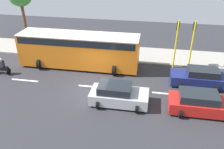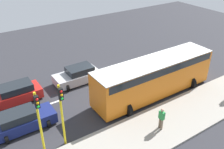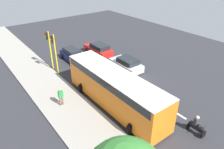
% 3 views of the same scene
% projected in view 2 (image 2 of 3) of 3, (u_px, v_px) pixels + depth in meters
% --- Properties ---
extents(ground_plane, '(40.00, 60.00, 0.10)m').
position_uv_depth(ground_plane, '(110.00, 84.00, 22.93)').
color(ground_plane, '#2D2D33').
extents(sidewalk, '(4.00, 60.00, 0.15)m').
position_uv_depth(sidewalk, '(164.00, 125.00, 17.76)').
color(sidewalk, '#9E998E').
rests_on(sidewalk, ground).
extents(lane_stripe_north, '(0.20, 2.40, 0.01)m').
position_uv_depth(lane_stripe_north, '(48.00, 104.00, 20.01)').
color(lane_stripe_north, white).
rests_on(lane_stripe_north, ground).
extents(lane_stripe_mid, '(0.20, 2.40, 0.01)m').
position_uv_depth(lane_stripe_mid, '(110.00, 83.00, 22.90)').
color(lane_stripe_mid, white).
rests_on(lane_stripe_mid, ground).
extents(lane_stripe_south, '(0.20, 2.40, 0.01)m').
position_uv_depth(lane_stripe_south, '(159.00, 67.00, 25.79)').
color(lane_stripe_south, white).
rests_on(lane_stripe_south, ground).
extents(lane_stripe_far_south, '(0.20, 2.40, 0.01)m').
position_uv_depth(lane_stripe_far_south, '(197.00, 54.00, 28.67)').
color(lane_stripe_far_south, white).
rests_on(lane_stripe_far_south, ground).
extents(car_silver, '(2.33, 4.15, 1.52)m').
position_uv_depth(car_silver, '(78.00, 75.00, 22.77)').
color(car_silver, '#B7B7BC').
rests_on(car_silver, ground).
extents(car_red, '(2.27, 4.54, 1.52)m').
position_uv_depth(car_red, '(13.00, 94.00, 20.03)').
color(car_red, red).
rests_on(car_red, ground).
extents(car_dark_blue, '(2.14, 4.30, 1.52)m').
position_uv_depth(car_dark_blue, '(23.00, 121.00, 17.18)').
color(car_dark_blue, navy).
rests_on(car_dark_blue, ground).
extents(city_bus, '(3.20, 11.00, 3.16)m').
position_uv_depth(city_bus, '(154.00, 75.00, 20.51)').
color(city_bus, orange).
rests_on(city_bus, ground).
extents(motorcycle, '(0.60, 1.30, 1.53)m').
position_uv_depth(motorcycle, '(182.00, 58.00, 26.12)').
color(motorcycle, black).
rests_on(motorcycle, ground).
extents(pedestrian_near_signal, '(0.40, 0.24, 1.69)m').
position_uv_depth(pedestrian_near_signal, '(161.00, 118.00, 16.88)').
color(pedestrian_near_signal, '#72604C').
rests_on(pedestrian_near_signal, sidewalk).
extents(traffic_light_corner, '(0.49, 0.24, 4.50)m').
position_uv_depth(traffic_light_corner, '(39.00, 116.00, 14.09)').
color(traffic_light_corner, yellow).
rests_on(traffic_light_corner, ground).
extents(traffic_light_midblock, '(0.49, 0.24, 4.50)m').
position_uv_depth(traffic_light_midblock, '(62.00, 108.00, 14.76)').
color(traffic_light_midblock, yellow).
rests_on(traffic_light_midblock, ground).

